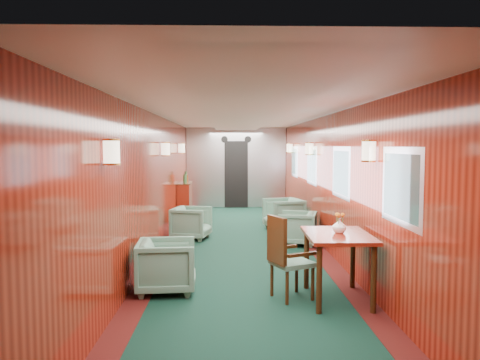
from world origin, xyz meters
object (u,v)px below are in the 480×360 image
at_px(armchair_left_near, 167,266).
at_px(armchair_right_far, 284,214).
at_px(dining_table, 338,244).
at_px(credenza, 185,201).
at_px(side_chair, 285,254).
at_px(armchair_left_far, 191,223).
at_px(armchair_right_near, 297,228).

distance_m(armchair_left_near, armchair_right_far, 4.77).
xyz_separation_m(dining_table, credenza, (-2.40, 6.25, -0.20)).
distance_m(side_chair, armchair_left_near, 1.53).
height_order(dining_table, credenza, credenza).
relative_size(armchair_left_far, armchair_right_near, 1.03).
height_order(side_chair, armchair_left_near, side_chair).
distance_m(dining_table, armchair_left_near, 2.16).
xyz_separation_m(side_chair, credenza, (-1.78, 6.22, -0.08)).
xyz_separation_m(credenza, armchair_left_near, (0.31, -5.88, -0.14)).
xyz_separation_m(side_chair, armchair_left_far, (-1.42, 3.73, -0.23)).
distance_m(side_chair, credenza, 6.47).
distance_m(credenza, armchair_left_near, 5.89).
height_order(armchair_left_near, armchair_right_far, armchair_right_far).
height_order(credenza, armchair_left_near, credenza).
bearing_deg(side_chair, armchair_right_near, 54.73).
height_order(dining_table, armchair_right_far, dining_table).
xyz_separation_m(side_chair, armchair_right_near, (0.62, 3.13, -0.24)).
bearing_deg(dining_table, side_chair, 178.03).
xyz_separation_m(armchair_left_far, armchair_right_far, (1.96, 0.94, 0.03)).
bearing_deg(armchair_left_near, credenza, -0.98).
relative_size(armchair_left_far, armchair_right_far, 0.92).
xyz_separation_m(dining_table, armchair_left_far, (-2.05, 3.76, -0.36)).
xyz_separation_m(armchair_left_near, armchair_right_near, (2.09, 2.79, -0.02)).
bearing_deg(armchair_right_far, dining_table, -13.31).
bearing_deg(armchair_left_far, side_chair, -145.91).
relative_size(dining_table, side_chair, 1.07).
relative_size(side_chair, armchair_left_far, 1.45).
height_order(credenza, armchair_left_far, credenza).
bearing_deg(armchair_left_far, armchair_left_near, -167.65).
bearing_deg(side_chair, armchair_right_far, 59.30).
relative_size(armchair_left_near, armchair_left_far, 1.04).
bearing_deg(armchair_right_near, side_chair, 3.35).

